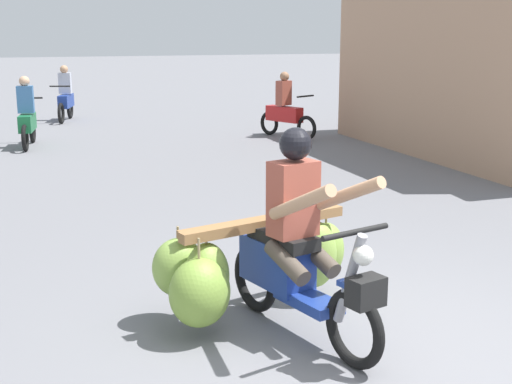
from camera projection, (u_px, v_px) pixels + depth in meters
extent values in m
plane|color=slate|center=(395.00, 366.00, 4.80)|extent=(120.00, 120.00, 0.00)
torus|color=black|center=(354.00, 329.00, 4.73)|extent=(0.22, 0.56, 0.56)
torus|color=black|center=(255.00, 278.00, 5.69)|extent=(0.22, 0.56, 0.56)
cube|color=navy|center=(308.00, 300.00, 5.12)|extent=(0.38, 0.60, 0.08)
cube|color=navy|center=(277.00, 262.00, 5.40)|extent=(0.44, 0.69, 0.36)
cube|color=black|center=(283.00, 238.00, 5.29)|extent=(0.41, 0.65, 0.10)
cylinder|color=gray|center=(350.00, 279.00, 4.70)|extent=(0.14, 0.29, 0.69)
cylinder|color=black|center=(355.00, 232.00, 4.59)|extent=(0.55, 0.18, 0.04)
sphere|color=silver|center=(363.00, 255.00, 4.56)|extent=(0.14, 0.14, 0.14)
cube|color=black|center=(366.00, 292.00, 4.58)|extent=(0.27, 0.22, 0.20)
cube|color=navy|center=(356.00, 287.00, 4.66)|extent=(0.17, 0.30, 0.04)
cube|color=olive|center=(266.00, 223.00, 5.46)|extent=(1.48, 0.48, 0.08)
cube|color=olive|center=(253.00, 222.00, 5.61)|extent=(1.33, 0.43, 0.06)
ellipsoid|color=olive|center=(200.00, 292.00, 5.13)|extent=(0.59, 0.56, 0.53)
cylinder|color=#998459|center=(199.00, 250.00, 5.06)|extent=(0.02, 0.02, 0.19)
ellipsoid|color=#80A443|center=(325.00, 250.00, 6.01)|extent=(0.43, 0.41, 0.49)
cylinder|color=#998459|center=(326.00, 217.00, 5.94)|extent=(0.02, 0.02, 0.17)
ellipsoid|color=#81A544|center=(316.00, 254.00, 5.85)|extent=(0.37, 0.34, 0.57)
cylinder|color=#998459|center=(317.00, 219.00, 5.78)|extent=(0.02, 0.02, 0.11)
ellipsoid|color=#7FA342|center=(207.00, 277.00, 5.26)|extent=(0.48, 0.47, 0.53)
cylinder|color=#998459|center=(206.00, 240.00, 5.19)|extent=(0.02, 0.02, 0.11)
ellipsoid|color=#85A848|center=(179.00, 267.00, 5.41)|extent=(0.48, 0.44, 0.46)
cylinder|color=#998459|center=(178.00, 234.00, 5.35)|extent=(0.02, 0.02, 0.13)
cube|color=#994738|center=(293.00, 199.00, 5.12)|extent=(0.39, 0.30, 0.56)
sphere|color=black|center=(296.00, 144.00, 5.01)|extent=(0.24, 0.24, 0.24)
cylinder|color=tan|center=(344.00, 195.00, 4.93)|extent=(0.32, 0.71, 0.39)
cylinder|color=tan|center=(301.00, 203.00, 4.72)|extent=(0.22, 0.72, 0.39)
cylinder|color=#4C4238|center=(317.00, 255.00, 5.19)|extent=(0.24, 0.46, 0.27)
cylinder|color=#4C4238|center=(287.00, 262.00, 5.04)|extent=(0.24, 0.46, 0.27)
torus|color=black|center=(32.00, 130.00, 14.29)|extent=(0.16, 0.53, 0.52)
torus|color=black|center=(25.00, 138.00, 13.24)|extent=(0.16, 0.53, 0.52)
cube|color=#196638|center=(27.00, 122.00, 13.61)|extent=(0.37, 0.93, 0.32)
cylinder|color=black|center=(30.00, 98.00, 14.09)|extent=(0.50, 0.11, 0.04)
cube|color=#386699|center=(25.00, 99.00, 13.49)|extent=(0.33, 0.24, 0.52)
sphere|color=tan|center=(24.00, 81.00, 13.43)|extent=(0.20, 0.20, 0.20)
torus|color=black|center=(307.00, 128.00, 14.59)|extent=(0.29, 0.51, 0.52)
torus|color=black|center=(269.00, 123.00, 15.36)|extent=(0.29, 0.51, 0.52)
cube|color=red|center=(284.00, 114.00, 14.99)|extent=(0.60, 0.92, 0.32)
cylinder|color=black|center=(305.00, 96.00, 14.47)|extent=(0.47, 0.24, 0.04)
cube|color=#994738|center=(284.00, 93.00, 14.90)|extent=(0.36, 0.31, 0.52)
sphere|color=#9E7051|center=(285.00, 76.00, 14.81)|extent=(0.20, 0.20, 0.20)
torus|color=black|center=(61.00, 113.00, 17.16)|extent=(0.22, 0.52, 0.52)
torus|color=black|center=(70.00, 108.00, 18.23)|extent=(0.22, 0.52, 0.52)
cube|color=navy|center=(66.00, 101.00, 17.74)|extent=(0.48, 0.93, 0.32)
cylinder|color=black|center=(60.00, 86.00, 17.06)|extent=(0.49, 0.17, 0.04)
cube|color=#B2B7C6|center=(65.00, 83.00, 17.65)|extent=(0.34, 0.27, 0.52)
sphere|color=tan|center=(64.00, 69.00, 17.56)|extent=(0.20, 0.20, 0.20)
cube|color=tan|center=(493.00, 62.00, 12.87)|extent=(3.19, 6.29, 3.37)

